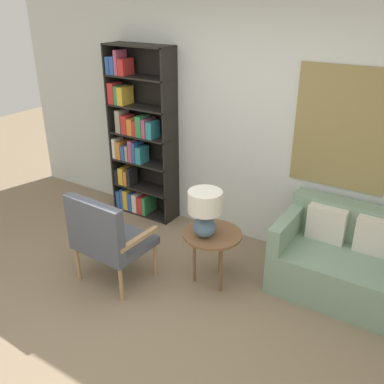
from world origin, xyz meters
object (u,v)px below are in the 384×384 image
at_px(couch, 368,267).
at_px(side_table, 212,238).
at_px(table_lamp, 205,210).
at_px(bookshelf, 137,140).
at_px(armchair, 105,235).

distance_m(couch, side_table, 1.45).
bearing_deg(table_lamp, bookshelf, 149.05).
bearing_deg(side_table, armchair, -146.87).
xyz_separation_m(armchair, side_table, (0.84, 0.55, -0.04)).
bearing_deg(armchair, bookshelf, 117.42).
height_order(couch, side_table, couch).
height_order(armchair, table_lamp, table_lamp).
relative_size(bookshelf, armchair, 2.25).
xyz_separation_m(bookshelf, table_lamp, (1.51, -0.91, -0.14)).
height_order(side_table, table_lamp, table_lamp).
bearing_deg(table_lamp, couch, 26.28).
bearing_deg(bookshelf, table_lamp, -30.95).
xyz_separation_m(armchair, couch, (2.15, 1.13, -0.22)).
height_order(couch, table_lamp, table_lamp).
relative_size(armchair, table_lamp, 2.05).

